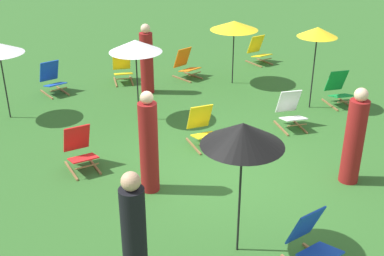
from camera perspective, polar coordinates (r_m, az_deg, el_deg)
ground_plane at (r=8.81m, az=3.42°, el=-5.95°), size 40.00×40.00×0.00m
deckchair_0 at (r=10.80m, az=11.46°, el=1.91°), size 0.62×0.84×0.83m
deckchair_1 at (r=6.93m, az=13.88°, el=-12.78°), size 0.59×0.83×0.83m
deckchair_2 at (r=13.49m, az=-8.14°, el=6.90°), size 0.63×0.84×0.83m
deckchair_3 at (r=13.67m, az=-0.70°, el=7.40°), size 0.69×0.87×0.83m
deckchair_4 at (r=9.83m, az=1.23°, el=0.03°), size 0.52×0.79×0.83m
deckchair_5 at (r=13.04m, az=-16.03°, el=5.51°), size 0.62×0.84×0.83m
deckchair_6 at (r=12.35m, az=16.77°, el=4.31°), size 0.61×0.83×0.83m
deckchair_7 at (r=15.10m, az=7.79°, el=8.91°), size 0.57×0.82×0.83m
deckchair_8 at (r=9.20m, az=-12.96°, el=-2.52°), size 0.52×0.79×0.83m
umbrella_0 at (r=11.53m, az=14.48°, el=10.78°), size 0.91×0.91×1.95m
umbrella_1 at (r=12.95m, az=4.97°, el=11.85°), size 1.26×1.26×1.70m
umbrella_2 at (r=6.24m, az=5.96°, el=-0.76°), size 1.10×1.10×2.00m
umbrella_3 at (r=10.62m, az=-6.63°, el=9.51°), size 1.15×1.15×1.84m
person_0 at (r=8.80m, az=18.45°, el=-1.23°), size 0.39×0.39×1.76m
person_1 at (r=8.11m, az=-5.08°, el=-2.02°), size 0.43×0.43×1.81m
person_2 at (r=12.48m, az=-5.32°, el=7.83°), size 0.43×0.43×1.79m
person_3 at (r=6.04m, az=-6.77°, el=-12.84°), size 0.42×0.42×1.78m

